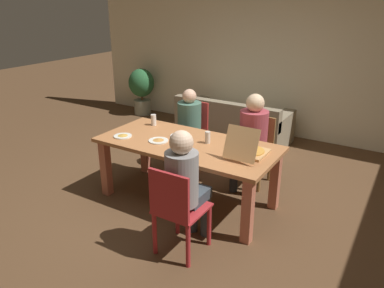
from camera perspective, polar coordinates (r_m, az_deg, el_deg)
ground_plane at (r=4.55m, az=-0.67°, el=-8.56°), size 20.00×20.00×0.00m
back_wall at (r=6.65m, az=13.18°, el=13.37°), size 7.53×0.12×2.80m
dining_table at (r=4.27m, az=-0.70°, el=-1.20°), size 2.06×0.96×0.75m
chair_0 at (r=4.91m, az=9.55°, el=-0.58°), size 0.44×0.44×0.86m
person_0 at (r=4.70m, az=9.08°, el=1.61°), size 0.36×0.57×1.19m
chair_1 at (r=3.44m, az=-2.35°, el=-9.90°), size 0.43×0.44×0.90m
person_1 at (r=3.44m, az=-1.02°, el=-5.67°), size 0.31×0.52×1.22m
chair_2 at (r=5.30m, az=0.07°, el=1.68°), size 0.40×0.40×0.92m
person_2 at (r=5.12m, az=-0.79°, el=3.11°), size 0.33×0.54×1.13m
pizza_box_0 at (r=3.93m, az=8.61°, el=-0.96°), size 0.35×0.48×0.35m
plate_0 at (r=4.28m, az=-5.15°, el=0.58°), size 0.23×0.23×0.03m
plate_1 at (r=4.41m, az=-1.86°, el=1.30°), size 0.23×0.23×0.03m
plate_2 at (r=4.48m, az=-10.53°, el=1.26°), size 0.21×0.21×0.03m
drinking_glass_0 at (r=4.81m, az=-5.89°, el=3.68°), size 0.07×0.07×0.14m
drinking_glass_1 at (r=4.19m, az=2.40°, el=1.01°), size 0.06×0.06×0.14m
couch at (r=6.35m, az=6.26°, el=2.83°), size 1.83×0.91×0.74m
potted_plant at (r=7.78m, az=-7.71°, el=8.57°), size 0.52×0.52×0.94m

